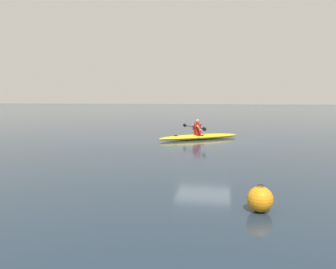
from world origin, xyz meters
name	(u,v)px	position (x,y,z in m)	size (l,w,h in m)	color
ground_plane	(204,142)	(0.00, 0.00, 0.00)	(160.00, 160.00, 0.00)	#1E2D3D
kayak	(200,137)	(0.28, -0.99, 0.13)	(3.94, 2.91, 0.25)	#EAB214
kayaker	(197,128)	(0.40, -0.91, 0.57)	(1.38, 2.07, 0.75)	red
mooring_buoy_red_near	(260,199)	(-1.66, 8.74, 0.23)	(0.47, 0.47, 0.51)	orange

